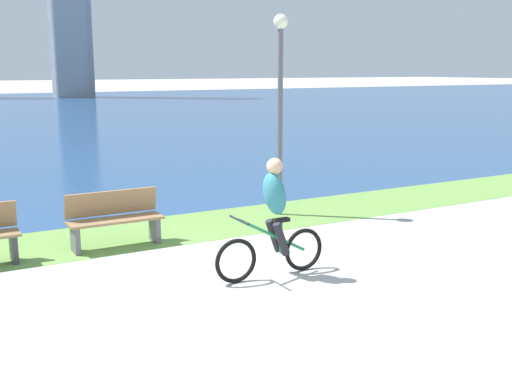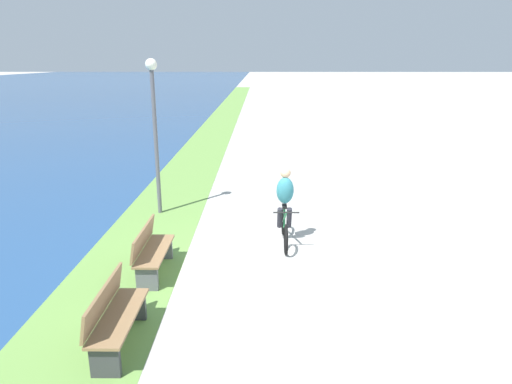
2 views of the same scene
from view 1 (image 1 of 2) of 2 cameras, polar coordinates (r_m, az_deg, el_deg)
ground_plane at (r=8.41m, az=-6.28°, el=-8.33°), size 300.00×300.00×0.00m
grass_strip_bayside at (r=10.83m, az=-11.88°, el=-3.98°), size 120.00×2.02×0.01m
cyclist_lead at (r=8.38m, az=1.63°, el=-2.41°), size 1.70×0.52×1.65m
bench_near_path at (r=10.13m, az=-12.99°, el=-2.48°), size 1.50×0.47×0.90m
lamppost_tall at (r=11.82m, az=2.26°, el=9.84°), size 0.28×0.28×3.82m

